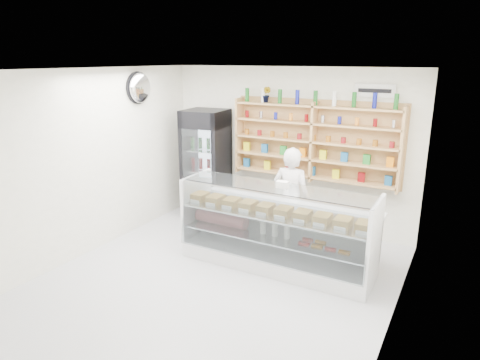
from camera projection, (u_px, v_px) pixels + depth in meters
The scene contains 8 objects.
room at pixel (213, 184), 5.41m from camera, with size 5.00×5.00×5.00m.
display_counter at pixel (276, 244), 6.20m from camera, with size 2.79×0.83×1.22m.
shop_worker at pixel (291, 199), 6.68m from camera, with size 0.60×0.39×1.63m, color silver.
drinks_cooler at pixel (206, 165), 7.93m from camera, with size 0.80×0.78×2.04m.
wall_shelving at pixel (313, 142), 7.10m from camera, with size 2.84×0.28×1.33m.
potted_plant at pixel (267, 94), 7.30m from camera, with size 0.15×0.12×0.27m, color #1E6626.
security_mirror at pixel (140, 88), 7.14m from camera, with size 0.15×0.50×0.50m, color silver.
wall_sign at pixel (375, 91), 6.56m from camera, with size 0.62×0.03×0.20m, color white.
Camera 1 is at (2.79, -4.39, 2.94)m, focal length 32.00 mm.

